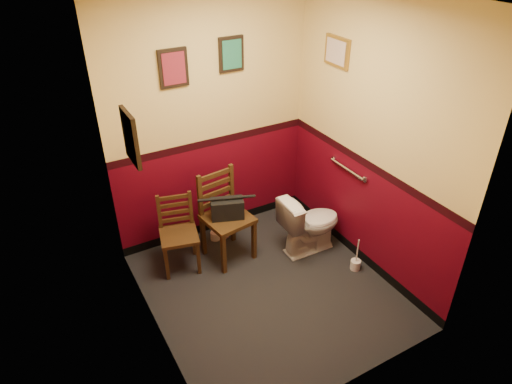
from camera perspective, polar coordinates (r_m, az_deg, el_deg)
floor at (r=4.60m, az=1.57°, el=-12.11°), size 2.20×2.40×0.00m
wall_back at (r=4.76m, az=-5.71°, el=8.85°), size 2.20×0.00×2.70m
wall_front at (r=3.01m, az=13.83°, el=-6.96°), size 2.20×0.00×2.70m
wall_left at (r=3.43m, az=-14.08°, el=-1.67°), size 0.00×2.40×2.70m
wall_right at (r=4.41m, az=14.27°, el=6.09°), size 0.00×2.40×2.70m
grab_bar at (r=4.73m, az=11.37°, el=2.83°), size 0.05×0.56×0.06m
framed_print_back_a at (r=4.42m, az=-10.28°, el=14.99°), size 0.28×0.04×0.36m
framed_print_back_b at (r=4.63m, az=-3.10°, el=16.83°), size 0.26×0.04×0.34m
framed_print_left at (r=3.29m, az=-15.38°, el=6.58°), size 0.04×0.30×0.38m
framed_print_right at (r=4.58m, az=10.08°, el=16.90°), size 0.04×0.34×0.28m
toilet at (r=4.92m, az=6.78°, el=-3.94°), size 0.69×0.40×0.67m
toilet_brush at (r=4.90m, az=12.33°, el=-8.79°), size 0.11×0.11×0.38m
chair_left at (r=4.71m, az=-9.67°, el=-5.11°), size 0.45×0.45×0.80m
chair_right at (r=4.74m, az=-3.86°, el=-3.09°), size 0.51×0.51×0.97m
handbag at (r=4.64m, az=-3.62°, el=-2.05°), size 0.37×0.27×0.24m
tp_stack at (r=5.16m, az=-4.56°, el=-4.28°), size 0.22×0.14×0.39m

